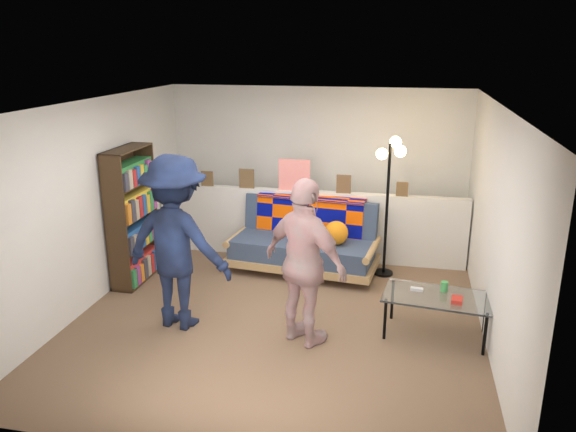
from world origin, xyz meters
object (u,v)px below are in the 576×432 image
object	(u,v)px
coffee_table	(438,298)
person_left	(177,243)
futon_sofa	(306,242)
bookshelf	(132,220)
floor_lamp	(390,179)
person_right	(305,264)

from	to	relation	value
coffee_table	person_left	world-z (taller)	person_left
futon_sofa	person_left	xyz separation A→B (m)	(-1.08, -1.84, 0.56)
bookshelf	coffee_table	xyz separation A→B (m)	(3.82, -0.73, -0.39)
bookshelf	coffee_table	world-z (taller)	bookshelf
futon_sofa	floor_lamp	distance (m)	1.43
floor_lamp	coffee_table	bearing A→B (deg)	-69.54
floor_lamp	person_right	size ratio (longest dim) A/B	1.06
futon_sofa	person_left	size ratio (longest dim) A/B	1.09
floor_lamp	person_left	bearing A→B (deg)	-138.53
coffee_table	bookshelf	bearing A→B (deg)	169.14
bookshelf	person_left	xyz separation A→B (m)	(1.05, -1.04, 0.14)
coffee_table	futon_sofa	bearing A→B (deg)	137.80
coffee_table	floor_lamp	world-z (taller)	floor_lamp
floor_lamp	person_right	world-z (taller)	floor_lamp
person_left	bookshelf	bearing A→B (deg)	-34.62
person_left	person_right	distance (m)	1.43
person_right	floor_lamp	bearing A→B (deg)	-78.72
coffee_table	floor_lamp	bearing A→B (deg)	110.46
coffee_table	person_right	xyz separation A→B (m)	(-1.35, -0.41, 0.44)
bookshelf	person_left	world-z (taller)	person_left
futon_sofa	bookshelf	xyz separation A→B (m)	(-2.13, -0.80, 0.42)
floor_lamp	person_left	size ratio (longest dim) A/B	0.98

